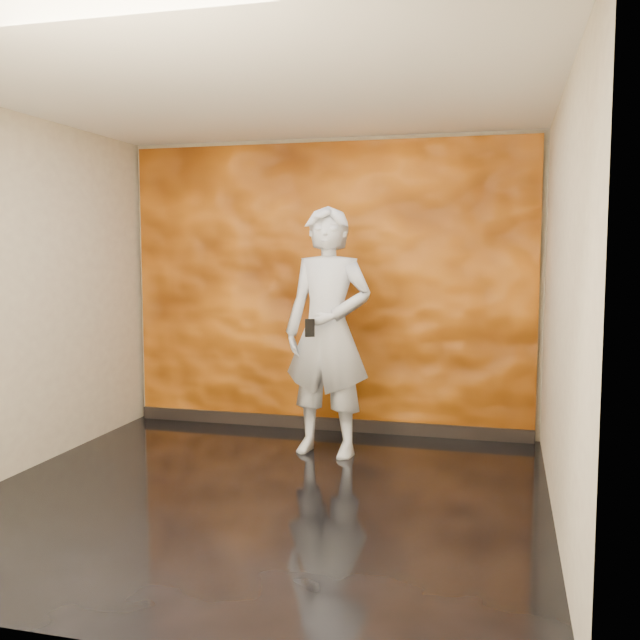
{
  "coord_description": "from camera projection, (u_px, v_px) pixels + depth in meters",
  "views": [
    {
      "loc": [
        1.67,
        -4.67,
        1.74
      ],
      "look_at": [
        0.22,
        0.86,
        1.18
      ],
      "focal_mm": 40.0,
      "sensor_mm": 36.0,
      "label": 1
    }
  ],
  "objects": [
    {
      "name": "room",
      "position": [
        259.0,
        300.0,
        4.95
      ],
      "size": [
        4.02,
        4.02,
        2.81
      ],
      "color": "black",
      "rests_on": "ground"
    },
    {
      "name": "baseboard",
      "position": [
        326.0,
        424.0,
        6.93
      ],
      "size": [
        3.9,
        0.04,
        0.12
      ],
      "primitive_type": "cube",
      "color": "black",
      "rests_on": "ground"
    },
    {
      "name": "feature_wall",
      "position": [
        327.0,
        288.0,
        6.84
      ],
      "size": [
        3.9,
        0.06,
        2.75
      ],
      "primitive_type": "cube",
      "color": "orange",
      "rests_on": "ground"
    },
    {
      "name": "phone",
      "position": [
        310.0,
        328.0,
        5.75
      ],
      "size": [
        0.08,
        0.05,
        0.15
      ],
      "primitive_type": "cube",
      "rotation": [
        0.0,
        0.0,
        0.43
      ],
      "color": "black",
      "rests_on": "man"
    },
    {
      "name": "man",
      "position": [
        328.0,
        332.0,
        6.03
      ],
      "size": [
        0.84,
        0.62,
        2.11
      ],
      "primitive_type": "imported",
      "rotation": [
        0.0,
        0.0,
        -0.16
      ],
      "color": "#A7ACB7",
      "rests_on": "ground"
    }
  ]
}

